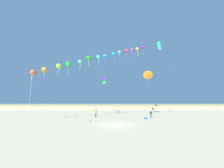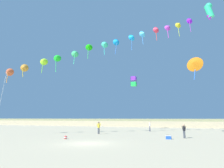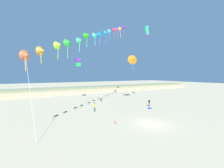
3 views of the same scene
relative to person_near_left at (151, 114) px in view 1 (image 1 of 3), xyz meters
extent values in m
plane|color=#C1B28E|center=(-7.94, -8.44, -0.92)|extent=(240.00, 240.00, 0.00)
cube|color=tan|center=(-7.94, 32.14, -0.19)|extent=(120.00, 10.08, 1.47)
cube|color=gray|center=(-7.94, 32.14, 0.76)|extent=(120.00, 8.57, 0.84)
cylinder|color=#474C56|center=(-0.06, 0.04, -0.52)|extent=(0.12, 0.12, 0.80)
cylinder|color=#474C56|center=(0.06, -0.04, -0.52)|extent=(0.12, 0.12, 0.80)
cylinder|color=black|center=(0.00, 0.00, 0.17)|extent=(0.21, 0.21, 0.57)
cylinder|color=black|center=(-0.16, 0.09, 0.21)|extent=(0.20, 0.17, 0.54)
cylinder|color=black|center=(0.16, -0.09, 0.21)|extent=(0.20, 0.17, 0.54)
sphere|color=tan|center=(0.00, 0.00, 0.56)|extent=(0.22, 0.22, 0.22)
cylinder|color=#282D4C|center=(-6.20, 10.41, -0.49)|extent=(0.13, 0.13, 0.87)
cylinder|color=#282D4C|center=(-6.27, 10.55, -0.49)|extent=(0.13, 0.13, 0.87)
cylinder|color=white|center=(-6.24, 10.48, 0.26)|extent=(0.23, 0.23, 0.62)
cylinder|color=white|center=(-6.16, 10.30, 0.31)|extent=(0.16, 0.22, 0.59)
cylinder|color=white|center=(-6.31, 10.66, 0.31)|extent=(0.16, 0.22, 0.59)
sphere|color=tan|center=(-6.24, 10.48, 0.69)|extent=(0.24, 0.24, 0.24)
cylinder|color=#474C56|center=(-11.78, 1.76, -0.48)|extent=(0.13, 0.13, 0.89)
cylinder|color=#474C56|center=(-11.91, 1.67, -0.48)|extent=(0.13, 0.13, 0.89)
cylinder|color=yellow|center=(-11.85, 1.72, 0.28)|extent=(0.23, 0.23, 0.63)
cylinder|color=yellow|center=(-11.68, 1.83, 0.32)|extent=(0.22, 0.19, 0.60)
cylinder|color=yellow|center=(-12.02, 1.60, 0.32)|extent=(0.22, 0.19, 0.60)
sphere|color=brown|center=(-11.85, 1.72, 0.72)|extent=(0.24, 0.24, 0.24)
cone|color=#C9562E|center=(-22.44, -5.41, 7.81)|extent=(1.31, 1.16, 1.11)
cylinder|color=orange|center=(-22.56, -5.50, 6.89)|extent=(0.11, 0.23, 1.41)
cone|color=#C78529|center=(-20.87, -4.25, 8.53)|extent=(1.30, 1.25, 1.11)
cylinder|color=yellow|center=(-20.99, -4.34, 7.70)|extent=(0.12, 0.22, 1.22)
cone|color=#A0EB28|center=(-18.73, -2.76, 9.66)|extent=(1.41, 1.36, 1.21)
cylinder|color=#7AE539|center=(-18.85, -2.84, 8.60)|extent=(0.19, 0.23, 1.69)
cone|color=#1AD726|center=(-17.21, -1.65, 10.34)|extent=(1.39, 1.32, 1.20)
cylinder|color=#39E56D|center=(-17.34, -1.74, 9.10)|extent=(0.12, 0.26, 2.04)
cone|color=#3AC26E|center=(-15.02, -0.18, 11.16)|extent=(1.39, 1.37, 1.19)
cylinder|color=#39E5A4|center=(-15.15, -0.27, 10.16)|extent=(0.20, 0.08, 1.55)
cone|color=#14C60A|center=(-13.34, 1.05, 12.42)|extent=(1.38, 1.30, 1.19)
cylinder|color=#39E559|center=(-13.46, 0.96, 11.31)|extent=(0.13, 0.15, 1.79)
cone|color=#35C495|center=(-11.23, 2.45, 13.04)|extent=(1.38, 1.32, 1.18)
cylinder|color=#39E5D5|center=(-11.35, 2.36, 11.98)|extent=(0.14, 0.15, 1.68)
cone|color=#0D89DD|center=(-9.69, 3.62, 13.60)|extent=(1.30, 1.26, 1.11)
cylinder|color=#3976E5|center=(-9.82, 3.54, 12.40)|extent=(0.31, 0.21, 1.95)
cone|color=#0D9AE9|center=(-7.52, 5.22, 14.68)|extent=(1.37, 1.36, 1.17)
cylinder|color=#397EE5|center=(-7.64, 5.13, 13.40)|extent=(0.16, 0.19, 2.13)
cone|color=#41B6E9|center=(-5.96, 6.36, 15.48)|extent=(1.28, 1.27, 1.10)
cylinder|color=#3988E5|center=(-6.08, 6.27, 14.36)|extent=(0.25, 0.22, 1.80)
cone|color=#D42F4D|center=(-3.87, 7.71, 16.44)|extent=(1.31, 1.25, 1.11)
cylinder|color=#E54339|center=(-4.00, 7.62, 15.28)|extent=(0.20, 0.11, 1.87)
cone|color=purple|center=(-2.11, 9.08, 17.15)|extent=(1.40, 1.35, 1.20)
cylinder|color=#E539D8|center=(-2.23, 8.99, 15.97)|extent=(0.27, 0.27, 1.92)
cone|color=gold|center=(-0.40, 10.47, 17.96)|extent=(1.40, 1.34, 1.20)
cylinder|color=#C6E539|center=(-0.52, 10.38, 16.68)|extent=(0.28, 0.08, 2.10)
cone|color=#7E12EF|center=(1.54, 11.81, 19.01)|extent=(1.32, 1.17, 1.12)
cylinder|color=#B639E5|center=(1.42, 11.72, 17.77)|extent=(0.21, 0.32, 2.04)
cylinder|color=silver|center=(-22.21, -6.49, 3.51)|extent=(0.71, 1.73, 8.87)
cylinder|color=#2AD28C|center=(4.14, 5.43, 16.77)|extent=(1.31, 0.89, 2.06)
sphere|color=#2AD28C|center=(4.14, 5.43, 17.63)|extent=(0.92, 0.92, 0.92)
cone|color=#BC2DE5|center=(4.14, 5.43, 15.72)|extent=(0.80, 0.80, 0.70)
sphere|color=black|center=(4.14, 5.43, 17.89)|extent=(0.19, 0.19, 0.19)
cube|color=#1EE94F|center=(-10.47, 15.43, 8.49)|extent=(1.14, 1.14, 0.82)
cube|color=#7E2DE5|center=(-10.47, 15.43, 9.69)|extent=(1.14, 1.14, 0.82)
cylinder|color=black|center=(-9.90, 14.93, 9.09)|extent=(0.04, 0.04, 2.03)
cylinder|color=black|center=(-9.97, 16.00, 9.09)|extent=(0.04, 0.04, 2.03)
cylinder|color=black|center=(-11.04, 15.94, 9.09)|extent=(0.04, 0.04, 2.03)
cylinder|color=black|center=(-10.98, 14.86, 9.09)|extent=(0.04, 0.04, 2.03)
cone|color=orange|center=(1.64, 7.73, 9.80)|extent=(2.76, 1.96, 2.61)
cone|color=blue|center=(1.64, 7.73, 9.82)|extent=(1.53, 1.13, 1.45)
cylinder|color=blue|center=(1.64, 7.73, 8.31)|extent=(0.43, 0.25, 2.25)
cube|color=blue|center=(-1.54, -1.79, -0.74)|extent=(0.56, 0.40, 0.36)
cube|color=white|center=(-1.54, -1.79, -0.53)|extent=(0.58, 0.41, 0.06)
cylinder|color=black|center=(-1.54, -1.79, -0.47)|extent=(0.45, 0.03, 0.03)
sphere|color=red|center=(-12.10, -5.97, -0.74)|extent=(0.36, 0.36, 0.36)
cylinder|color=white|center=(-12.10, -5.97, -0.74)|extent=(0.36, 0.36, 0.09)
camera|label=1|loc=(-8.86, -32.00, 2.83)|focal=24.00mm
camera|label=2|loc=(1.44, -24.95, 1.36)|focal=32.00mm
camera|label=3|loc=(-22.65, -23.17, 5.82)|focal=24.00mm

